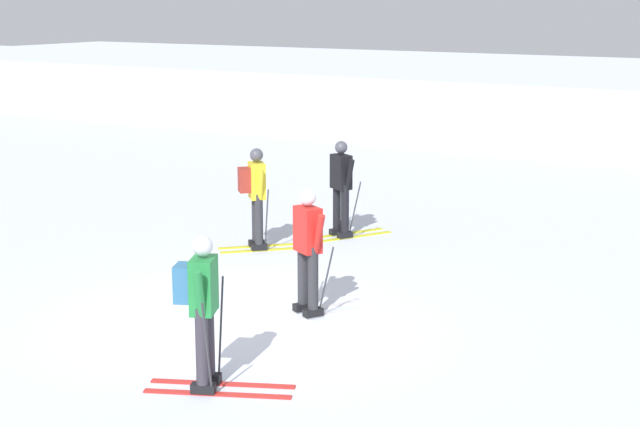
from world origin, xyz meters
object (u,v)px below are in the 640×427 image
object	(u,v)px
skier_yellow	(256,193)
skier_green	(202,305)
skier_red	(308,248)
skier_black	(341,186)

from	to	relation	value
skier_yellow	skier_green	distance (m)	5.96
skier_red	skier_black	distance (m)	4.32
skier_yellow	skier_green	world-z (taller)	same
skier_red	skier_black	bearing A→B (deg)	114.16
skier_red	skier_yellow	bearing A→B (deg)	136.08
skier_black	skier_yellow	bearing A→B (deg)	-118.64
skier_black	skier_green	world-z (taller)	same
skier_yellow	skier_green	bearing A→B (deg)	-60.56
skier_red	skier_green	bearing A→B (deg)	-82.39
skier_yellow	skier_red	distance (m)	3.57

